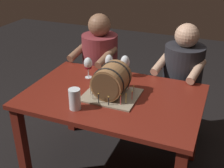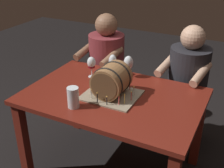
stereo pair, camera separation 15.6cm
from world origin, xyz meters
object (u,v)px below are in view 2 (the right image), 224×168
person_seated_right (186,91)px  person_seated_left (107,73)px  wine_glass_empty (128,63)px  barrel_cake (112,82)px  wine_glass_rose (113,62)px  dining_table (113,107)px  wine_glass_red (91,63)px  beer_pint (73,98)px

person_seated_right → person_seated_left: bearing=180.0°
wine_glass_empty → person_seated_right: 0.63m
barrel_cake → wine_glass_rose: (-0.16, 0.33, 0.00)m
dining_table → wine_glass_red: 0.43m
wine_glass_rose → beer_pint: bearing=-90.5°
wine_glass_red → beer_pint: bearing=-74.2°
wine_glass_rose → wine_glass_empty: bearing=10.5°
wine_glass_red → beer_pint: wine_glass_red is taller
person_seated_left → person_seated_right: bearing=-0.0°
wine_glass_red → person_seated_right: 0.91m
wine_glass_red → person_seated_left: size_ratio=0.16×
barrel_cake → wine_glass_rose: size_ratio=2.13×
dining_table → wine_glass_rose: bearing=117.0°
dining_table → person_seated_left: person_seated_left is taller
dining_table → barrel_cake: size_ratio=3.32×
dining_table → person_seated_left: (-0.41, 0.67, -0.07)m
beer_pint → wine_glass_rose: bearing=89.5°
dining_table → beer_pint: size_ratio=8.84×
wine_glass_empty → wine_glass_rose: size_ratio=1.02×
person_seated_left → person_seated_right: 0.82m
person_seated_right → beer_pint: bearing=-120.9°
wine_glass_red → wine_glass_rose: bearing=37.7°
wine_glass_red → person_seated_left: person_seated_left is taller
barrel_cake → person_seated_left: bearing=120.8°
wine_glass_rose → person_seated_right: size_ratio=0.16×
barrel_cake → person_seated_right: (0.41, 0.70, -0.30)m
person_seated_right → wine_glass_rose: bearing=-147.6°
dining_table → wine_glass_empty: wine_glass_empty is taller
barrel_cake → person_seated_right: size_ratio=0.35×
wine_glass_red → beer_pint: 0.51m
dining_table → beer_pint: bearing=-120.0°
barrel_cake → wine_glass_empty: barrel_cake is taller
barrel_cake → beer_pint: bearing=-122.6°
wine_glass_empty → person_seated_left: size_ratio=0.17×
beer_pint → person_seated_right: bearing=59.1°
wine_glass_red → barrel_cake: bearing=-36.1°
wine_glass_empty → dining_table: bearing=-85.8°
wine_glass_red → wine_glass_empty: size_ratio=0.95×
beer_pint → barrel_cake: bearing=57.4°
dining_table → person_seated_right: size_ratio=1.16×
barrel_cake → wine_glass_red: (-0.31, 0.22, 0.01)m
dining_table → beer_pint: 0.37m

